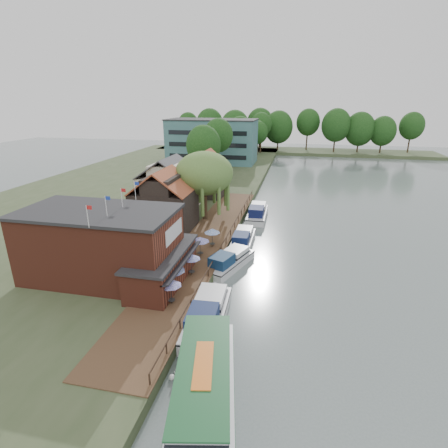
# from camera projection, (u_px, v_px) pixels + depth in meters

# --- Properties ---
(ground) EXTENTS (260.00, 260.00, 0.00)m
(ground) POSITION_uv_depth(u_px,v_px,m) (257.00, 296.00, 34.78)
(ground) COLOR #556361
(ground) RESTS_ON ground
(land_bank) EXTENTS (50.00, 140.00, 1.00)m
(land_bank) POSITION_uv_depth(u_px,v_px,m) (135.00, 191.00, 72.78)
(land_bank) COLOR #384728
(land_bank) RESTS_ON ground
(quay_deck) EXTENTS (6.00, 50.00, 0.10)m
(quay_deck) POSITION_uv_depth(u_px,v_px,m) (206.00, 242.00, 45.22)
(quay_deck) COLOR #47301E
(quay_deck) RESTS_ON land_bank
(quay_rail) EXTENTS (0.20, 49.00, 1.00)m
(quay_rail) POSITION_uv_depth(u_px,v_px,m) (227.00, 239.00, 44.99)
(quay_rail) COLOR black
(quay_rail) RESTS_ON land_bank
(pub) EXTENTS (20.00, 11.00, 7.30)m
(pub) POSITION_uv_depth(u_px,v_px,m) (119.00, 245.00, 35.07)
(pub) COLOR maroon
(pub) RESTS_ON land_bank
(hotel_block) EXTENTS (25.40, 12.40, 12.30)m
(hotel_block) POSITION_uv_depth(u_px,v_px,m) (212.00, 141.00, 101.16)
(hotel_block) COLOR #38666B
(hotel_block) RESTS_ON land_bank
(cottage_a) EXTENTS (8.60, 7.60, 8.50)m
(cottage_a) POSITION_uv_depth(u_px,v_px,m) (164.00, 200.00, 48.88)
(cottage_a) COLOR black
(cottage_a) RESTS_ON land_bank
(cottage_b) EXTENTS (9.60, 8.60, 8.50)m
(cottage_b) POSITION_uv_depth(u_px,v_px,m) (169.00, 183.00, 58.67)
(cottage_b) COLOR beige
(cottage_b) RESTS_ON land_bank
(cottage_c) EXTENTS (7.60, 7.60, 8.50)m
(cottage_c) POSITION_uv_depth(u_px,v_px,m) (206.00, 173.00, 66.16)
(cottage_c) COLOR black
(cottage_c) RESTS_ON land_bank
(willow) EXTENTS (8.60, 8.60, 10.43)m
(willow) POSITION_uv_depth(u_px,v_px,m) (205.00, 186.00, 52.26)
(willow) COLOR #476B2D
(willow) RESTS_ON land_bank
(umbrella_0) EXTENTS (2.00, 2.00, 2.38)m
(umbrella_0) POSITION_uv_depth(u_px,v_px,m) (171.00, 292.00, 31.18)
(umbrella_0) COLOR #201B96
(umbrella_0) RESTS_ON quay_deck
(umbrella_1) EXTENTS (2.42, 2.42, 2.38)m
(umbrella_1) POSITION_uv_depth(u_px,v_px,m) (173.00, 277.00, 33.78)
(umbrella_1) COLOR #1C349A
(umbrella_1) RESTS_ON quay_deck
(umbrella_2) EXTENTS (1.95, 1.95, 2.38)m
(umbrella_2) POSITION_uv_depth(u_px,v_px,m) (191.00, 264.00, 36.35)
(umbrella_2) COLOR #1B2599
(umbrella_2) RESTS_ON quay_deck
(umbrella_3) EXTENTS (2.24, 2.24, 2.38)m
(umbrella_3) POSITION_uv_depth(u_px,v_px,m) (200.00, 246.00, 40.80)
(umbrella_3) COLOR #211A92
(umbrella_3) RESTS_ON quay_deck
(umbrella_4) EXTENTS (1.99, 1.99, 2.38)m
(umbrella_4) POSITION_uv_depth(u_px,v_px,m) (212.00, 237.00, 43.42)
(umbrella_4) COLOR #1C4B9C
(umbrella_4) RESTS_ON quay_deck
(cruiser_0) EXTENTS (3.90, 10.55, 2.54)m
(cruiser_0) POSITION_uv_depth(u_px,v_px,m) (207.00, 311.00, 30.13)
(cruiser_0) COLOR silver
(cruiser_0) RESTS_ON ground
(cruiser_1) EXTENTS (5.84, 9.65, 2.20)m
(cruiser_1) POSITION_uv_depth(u_px,v_px,m) (230.00, 259.00, 40.38)
(cruiser_1) COLOR silver
(cruiser_1) RESTS_ON ground
(cruiser_2) EXTENTS (3.06, 9.18, 2.19)m
(cruiser_2) POSITION_uv_depth(u_px,v_px,m) (243.00, 237.00, 46.74)
(cruiser_2) COLOR silver
(cruiser_2) RESTS_ON ground
(cruiser_3) EXTENTS (3.54, 10.21, 2.47)m
(cruiser_3) POSITION_uv_depth(u_px,v_px,m) (257.00, 211.00, 57.16)
(cruiser_3) COLOR silver
(cruiser_3) RESTS_ON ground
(tour_boat) EXTENTS (6.77, 14.78, 3.12)m
(tour_boat) POSITION_uv_depth(u_px,v_px,m) (203.00, 392.00, 21.44)
(tour_boat) COLOR silver
(tour_boat) RESTS_ON ground
(swan) EXTENTS (0.44, 0.44, 0.44)m
(swan) POSITION_uv_depth(u_px,v_px,m) (172.00, 377.00, 24.37)
(swan) COLOR white
(swan) RESTS_ON ground
(bank_tree_0) EXTENTS (7.54, 7.54, 12.45)m
(bank_tree_0) POSITION_uv_depth(u_px,v_px,m) (204.00, 154.00, 76.10)
(bank_tree_0) COLOR #143811
(bank_tree_0) RESTS_ON land_bank
(bank_tree_1) EXTENTS (6.87, 6.87, 13.48)m
(bank_tree_1) POSITION_uv_depth(u_px,v_px,m) (218.00, 147.00, 82.75)
(bank_tree_1) COLOR #143811
(bank_tree_1) RESTS_ON land_bank
(bank_tree_2) EXTENTS (6.28, 6.28, 11.72)m
(bank_tree_2) POSITION_uv_depth(u_px,v_px,m) (215.00, 147.00, 90.61)
(bank_tree_2) COLOR #143811
(bank_tree_2) RESTS_ON land_bank
(bank_tree_3) EXTENTS (7.76, 7.76, 12.84)m
(bank_tree_3) POSITION_uv_depth(u_px,v_px,m) (240.00, 138.00, 106.38)
(bank_tree_3) COLOR #143811
(bank_tree_3) RESTS_ON land_bank
(bank_tree_4) EXTENTS (6.57, 6.57, 11.07)m
(bank_tree_4) POSITION_uv_depth(u_px,v_px,m) (258.00, 138.00, 114.92)
(bank_tree_4) COLOR #143811
(bank_tree_4) RESTS_ON land_bank
(bank_tree_5) EXTENTS (7.06, 7.06, 13.47)m
(bank_tree_5) POSITION_uv_depth(u_px,v_px,m) (261.00, 133.00, 119.52)
(bank_tree_5) COLOR #143811
(bank_tree_5) RESTS_ON land_bank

